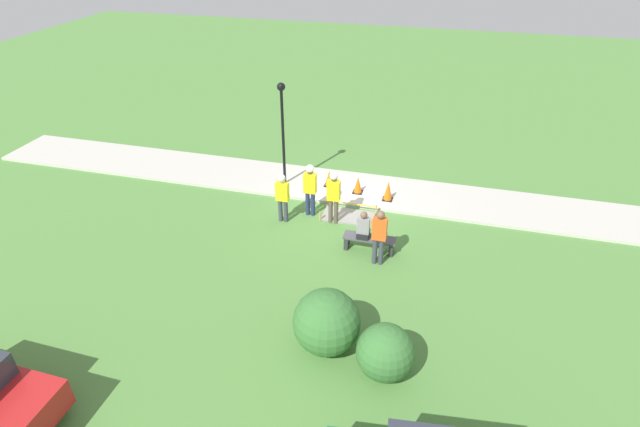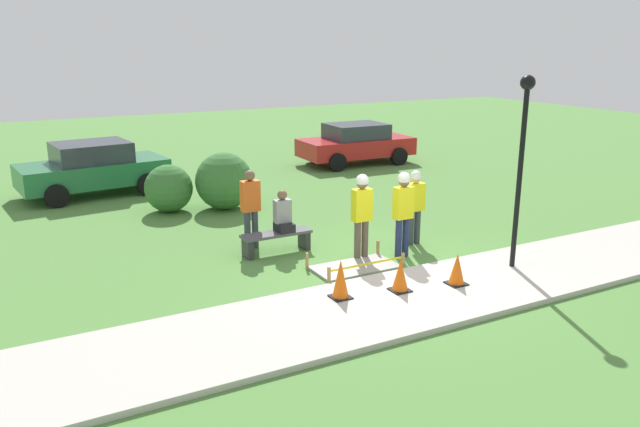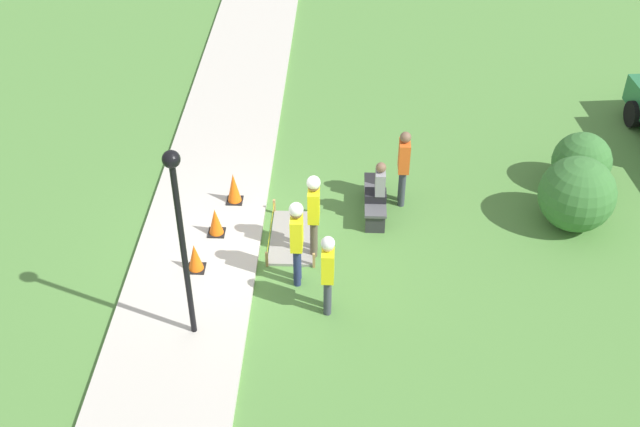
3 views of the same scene
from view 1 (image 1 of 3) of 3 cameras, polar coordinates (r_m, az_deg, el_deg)
The scene contains 15 objects.
ground_plane at distance 17.05m, azimuth 2.36°, elevation 0.88°, with size 60.00×60.00×0.00m, color #51843D.
sidewalk at distance 18.05m, azimuth 3.21°, elevation 2.93°, with size 28.00×2.41×0.10m.
wet_concrete_patch at distance 16.42m, azimuth 3.26°, elevation -0.31°, with size 1.74×0.95×0.34m.
traffic_cone_near_patch at distance 17.20m, azimuth 7.79°, elevation 2.59°, with size 0.34×0.34×0.69m.
traffic_cone_far_patch at distance 17.55m, azimuth 4.35°, elevation 3.27°, with size 0.34×0.34×0.60m.
traffic_cone_sidewalk_edge at distance 17.95m, azimuth 1.06°, elevation 4.04°, with size 0.34×0.34×0.58m.
park_bench at distance 14.78m, azimuth 5.65°, elevation -3.17°, with size 1.53×0.44×0.46m.
person_seated_on_bench at distance 14.48m, azimuth 4.98°, elevation -1.58°, with size 0.36×0.44×0.89m.
worker_supervisor at distance 15.59m, azimuth 1.56°, elevation 2.36°, with size 0.40×0.26×1.82m.
worker_assistant at distance 16.00m, azimuth -1.15°, elevation 3.22°, with size 0.40×0.26×1.83m.
worker_trainee at distance 15.77m, azimuth -4.32°, elevation 2.22°, with size 0.40×0.24×1.68m.
bystander_in_orange_shirt at distance 13.90m, azimuth 6.78°, elevation -2.40°, with size 0.40×0.23×1.75m.
lamppost_near at distance 17.28m, azimuth -4.32°, elevation 10.68°, with size 0.28×0.28×3.71m.
shrub_rounded_near at distance 11.47m, azimuth 0.76°, elevation -12.29°, with size 1.54×1.54×1.54m.
shrub_rounded_mid at distance 11.12m, azimuth 7.47°, elevation -15.47°, with size 1.27×1.27×1.27m.
Camera 1 is at (-3.07, 14.29, 8.76)m, focal length 28.00 mm.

